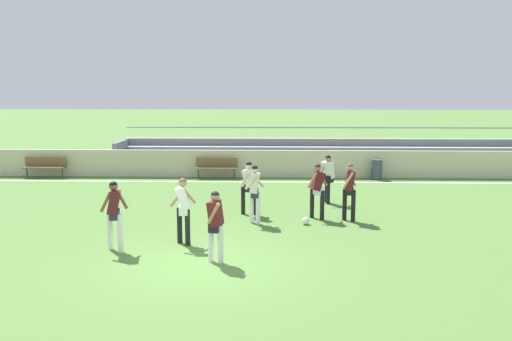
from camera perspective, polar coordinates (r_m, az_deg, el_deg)
The scene contains 16 objects.
ground_plane at distance 12.39m, azimuth -5.59°, elevation -9.82°, with size 160.00×160.00×0.00m, color #517A38.
field_line_sideline at distance 22.60m, azimuth -2.20°, elevation -1.20°, with size 44.00×0.12×0.01m, color white.
sideline_wall at distance 23.75m, azimuth -2.00°, elevation 0.74°, with size 48.00×0.16×1.18m, color beige.
bleacher_stand at distance 25.79m, azimuth 6.96°, elevation 1.76°, with size 19.30×2.65×1.95m.
bench_far_right at distance 23.44m, azimuth -4.18°, elevation 0.50°, with size 1.80×0.40×0.90m.
bench_near_bin at distance 25.34m, azimuth -21.36°, elevation 0.54°, with size 1.80×0.40×0.90m.
trash_bin at distance 23.69m, azimuth 12.58°, elevation 0.11°, with size 0.45×0.45×0.86m, color #3D424C.
player_dark_wide_left at distance 16.29m, azimuth 6.49°, elevation -1.66°, with size 0.67×0.47×1.67m.
player_white_pressing_high at distance 15.63m, azimuth -0.14°, elevation -1.95°, with size 0.56×0.44×1.71m.
player_dark_trailing_run at distance 12.24m, azimuth -4.30°, elevation -5.25°, with size 0.38×0.54×1.65m.
player_white_challenging at distance 13.71m, azimuth -7.69°, elevation -3.61°, with size 0.62×0.46×1.70m.
player_dark_deep_cover at distance 13.48m, azimuth -14.71°, elevation -3.99°, with size 0.60×0.44×1.72m.
player_dark_wide_right at distance 16.17m, azimuth 9.81°, elevation -1.68°, with size 0.48×0.46×1.72m.
player_white_on_ball at distance 18.51m, azimuth 7.57°, elevation -0.44°, with size 0.70×0.47×1.66m.
player_white_dropping_back at distance 16.74m, azimuth -0.76°, elevation -1.35°, with size 0.50×0.56×1.66m.
soccer_ball at distance 15.76m, azimuth 5.25°, elevation -5.30°, with size 0.22×0.22×0.22m, color white.
Camera 1 is at (1.54, -11.63, 3.97)m, focal length 37.96 mm.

